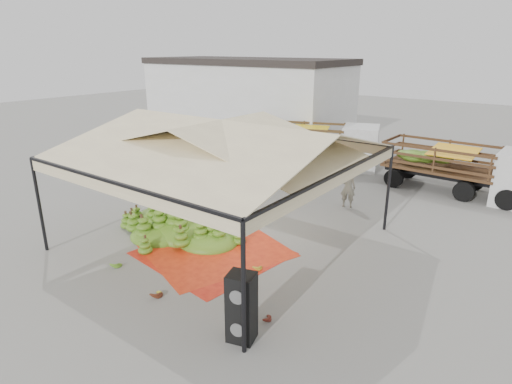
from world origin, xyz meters
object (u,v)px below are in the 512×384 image
Objects in this scene: speaker_stack at (242,307)px; vendor at (348,188)px; banana_heap at (185,216)px; truck_right at (466,165)px; truck_left at (320,140)px.

vendor is at bearing 84.39° from speaker_stack.
truck_right is at bearing 55.67° from banana_heap.
speaker_stack reaches higher than banana_heap.
truck_right reaches higher than vendor.
banana_heap is 10.57m from truck_left.
speaker_stack is 1.00× the size of vendor.
truck_left reaches higher than truck_right.
speaker_stack is 0.25× the size of truck_right.
vendor is at bearing 57.73° from banana_heap.
truck_left reaches higher than vendor.
banana_heap is at bearing -122.39° from truck_right.
banana_heap is 12.21m from truck_right.
truck_left reaches higher than banana_heap.
speaker_stack is (5.26, -3.41, 0.27)m from banana_heap.
truck_right is at bearing 66.58° from speaker_stack.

